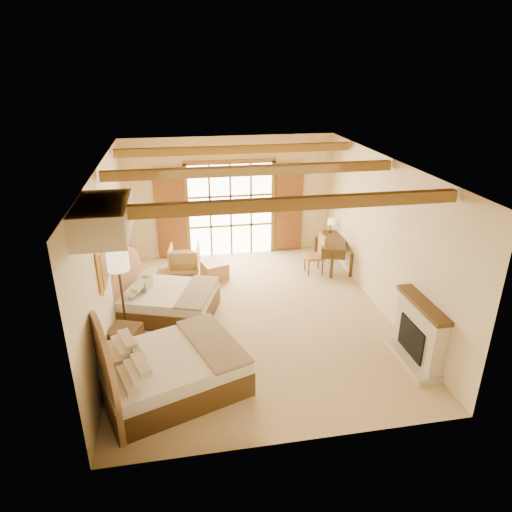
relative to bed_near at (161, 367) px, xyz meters
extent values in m
plane|color=#CDB18B|center=(1.83, 2.04, -0.43)|extent=(7.00, 7.00, 0.00)
plane|color=beige|center=(1.83, 5.54, 1.17)|extent=(5.50, 0.00, 5.50)
plane|color=beige|center=(-0.92, 2.04, 1.17)|extent=(0.00, 7.00, 7.00)
plane|color=beige|center=(4.58, 2.04, 1.17)|extent=(0.00, 7.00, 7.00)
plane|color=#BA8036|center=(1.83, 2.04, 2.77)|extent=(7.00, 7.00, 0.00)
cube|color=white|center=(1.83, 5.50, 0.82)|extent=(2.20, 0.02, 2.50)
cube|color=brown|center=(0.23, 5.47, 0.82)|extent=(0.75, 0.06, 2.40)
cube|color=brown|center=(3.43, 5.47, 0.82)|extent=(0.75, 0.06, 2.40)
cube|color=beige|center=(4.45, 0.04, 0.12)|extent=(0.25, 1.30, 1.10)
cube|color=black|center=(4.38, 0.04, 0.02)|extent=(0.18, 0.80, 0.60)
cube|color=beige|center=(4.36, 0.04, -0.38)|extent=(0.45, 1.40, 0.10)
cube|color=#4F3415|center=(4.44, 0.04, 0.69)|extent=(0.30, 1.40, 0.08)
cube|color=#F1AC41|center=(-0.88, 1.29, 1.32)|extent=(0.05, 0.95, 0.75)
cube|color=#BD7B48|center=(-0.85, 1.29, 1.32)|extent=(0.02, 0.82, 0.62)
cube|color=beige|center=(-0.57, 0.04, 2.52)|extent=(0.70, 1.40, 0.45)
cube|color=#4F3415|center=(0.16, 0.00, -0.22)|extent=(2.60, 2.27, 0.42)
cube|color=silver|center=(0.16, 0.00, 0.11)|extent=(2.54, 2.23, 0.23)
cube|color=#95835F|center=(0.90, 0.00, 0.23)|extent=(1.18, 1.80, 0.05)
cube|color=gray|center=(-0.34, 0.00, 0.35)|extent=(0.27, 0.46, 0.25)
cube|color=#4F3415|center=(0.11, 2.43, -0.25)|extent=(2.24, 1.95, 0.37)
cube|color=silver|center=(0.11, 2.43, 0.03)|extent=(2.19, 1.92, 0.20)
cube|color=#95835F|center=(0.75, 2.43, 0.14)|extent=(1.01, 1.55, 0.05)
cube|color=gray|center=(-0.32, 2.43, 0.24)|extent=(0.23, 0.40, 0.22)
cube|color=#4F3415|center=(-0.63, 1.03, -0.13)|extent=(0.64, 0.64, 0.60)
cylinder|color=#332116|center=(-0.67, 1.49, -0.42)|extent=(0.26, 0.26, 0.03)
cylinder|color=#332116|center=(-0.67, 1.49, 0.38)|extent=(0.04, 0.04, 1.58)
cylinder|color=#F4E7AC|center=(-0.67, 1.49, 1.26)|extent=(0.39, 0.39, 0.33)
imported|color=#AF884B|center=(0.51, 4.53, -0.09)|extent=(0.82, 0.83, 0.69)
cube|color=tan|center=(1.22, 4.03, -0.23)|extent=(0.70, 0.70, 0.41)
cube|color=#4F3415|center=(4.29, 4.16, 0.30)|extent=(1.03, 1.52, 0.05)
cube|color=#4F3415|center=(4.29, 4.16, 0.17)|extent=(1.00, 1.48, 0.22)
cube|color=olive|center=(3.70, 3.88, 0.01)|extent=(0.44, 0.44, 0.06)
cube|color=olive|center=(3.90, 3.88, 0.31)|extent=(0.05, 0.44, 0.54)
cylinder|color=#332116|center=(4.39, 4.70, 0.33)|extent=(0.11, 0.11, 0.02)
cylinder|color=#332116|center=(4.39, 4.70, 0.46)|extent=(0.02, 0.02, 0.26)
cylinder|color=#F4E7AC|center=(4.39, 4.70, 0.62)|extent=(0.18, 0.18, 0.15)
camera|label=1|loc=(0.44, -6.15, 4.48)|focal=32.00mm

